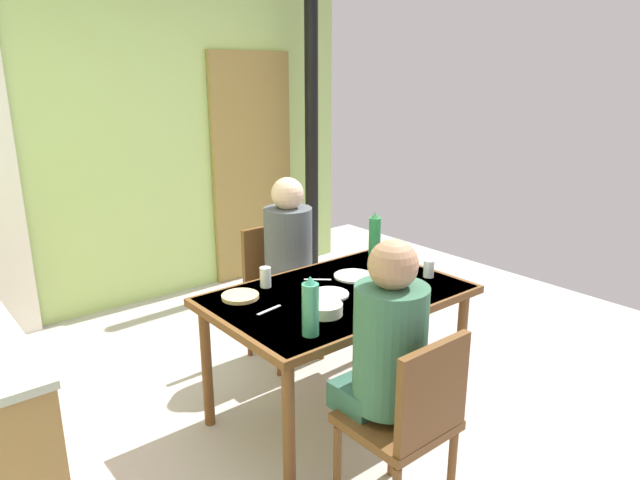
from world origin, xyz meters
The scene contains 22 objects.
ground_plane centered at (0.00, 0.00, 0.00)m, with size 5.91×5.91×0.00m, color #B7B1AD.
wall_back centered at (0.00, 2.27, 1.44)m, with size 4.07×0.10×2.88m, color #AED076.
door_wooden centered at (1.09, 2.19, 1.00)m, with size 0.80×0.05×2.00m, color olive.
stove_pipe_column centered at (1.55, 1.92, 1.44)m, with size 0.12×0.12×2.88m, color black.
dining_table centered at (0.16, -0.03, 0.65)m, with size 1.33×0.87×0.73m.
chair_near_diner centered at (-0.14, -0.81, 0.50)m, with size 0.40×0.40×0.87m.
chair_far_diner centered at (0.33, 0.76, 0.50)m, with size 0.40×0.40×0.87m.
person_near_diner centered at (-0.14, -0.68, 0.78)m, with size 0.30×0.37×0.77m.
person_far_diner centered at (0.33, 0.62, 0.78)m, with size 0.30×0.37×0.77m.
water_bottle_green_near centered at (0.66, 0.21, 0.87)m, with size 0.07×0.07×0.31m.
water_bottle_green_far centered at (-0.26, -0.33, 0.85)m, with size 0.07×0.07×0.27m.
serving_bowl_center centered at (-0.07, -0.20, 0.75)m, with size 0.17×0.17×0.06m, color #E4E8C5.
dinner_plate_near_left centered at (0.10, -0.03, 0.73)m, with size 0.20×0.20×0.01m, color white.
dinner_plate_near_right centered at (0.38, 0.09, 0.73)m, with size 0.22×0.22×0.01m, color white.
dinner_plate_far_center centered at (0.47, -0.25, 0.73)m, with size 0.20×0.20×0.01m, color white.
drinking_glass_by_near_diner centered at (-0.09, 0.28, 0.78)m, with size 0.06×0.06×0.11m, color silver.
drinking_glass_by_far_diner centered at (0.71, -0.18, 0.77)m, with size 0.06×0.06×0.10m, color silver.
bread_plate_sliced centered at (-0.28, 0.23, 0.74)m, with size 0.19×0.19×0.02m, color #DBB77A.
cutlery_knife_near centered at (-0.25, 0.01, 0.73)m, with size 0.15×0.02×0.00m, color silver.
cutlery_fork_near centered at (0.19, 0.18, 0.73)m, with size 0.15×0.02×0.00m, color silver.
cutlery_knife_far centered at (0.08, -0.31, 0.73)m, with size 0.15×0.02×0.00m, color silver.
cutlery_fork_far centered at (0.60, -0.08, 0.73)m, with size 0.15×0.02×0.00m, color silver.
Camera 1 is at (-1.69, -2.12, 1.84)m, focal length 32.17 mm.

